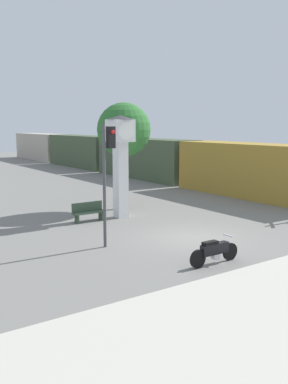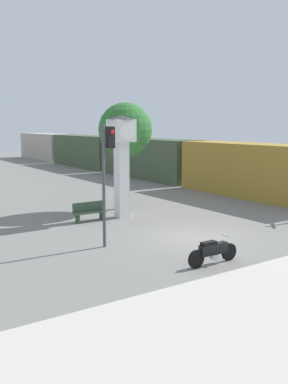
# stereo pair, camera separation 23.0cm
# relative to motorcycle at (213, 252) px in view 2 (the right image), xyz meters

# --- Properties ---
(ground_plane) EXTENTS (120.00, 120.00, 0.00)m
(ground_plane) POSITION_rel_motorcycle_xyz_m (1.66, 2.92, -0.44)
(ground_plane) COLOR slate
(motorcycle) EXTENTS (2.06, 0.44, 0.91)m
(motorcycle) POSITION_rel_motorcycle_xyz_m (0.00, 0.00, 0.00)
(motorcycle) COLOR black
(motorcycle) RESTS_ON ground_plane
(clock_tower) EXTENTS (1.30, 1.30, 5.04)m
(clock_tower) POSITION_rel_motorcycle_xyz_m (1.30, 7.99, 2.90)
(clock_tower) COLOR white
(clock_tower) RESTS_ON ground_plane
(freight_train) EXTENTS (2.80, 47.78, 3.40)m
(freight_train) POSITION_rel_motorcycle_xyz_m (11.53, 26.56, 1.26)
(freight_train) COLOR olive
(freight_train) RESTS_ON ground_plane
(traffic_light) EXTENTS (0.50, 0.35, 4.63)m
(traffic_light) POSITION_rel_motorcycle_xyz_m (-1.84, 3.83, 2.73)
(traffic_light) COLOR #47474C
(traffic_light) RESTS_ON ground_plane
(street_tree) EXTENTS (2.91, 2.91, 5.78)m
(street_tree) POSITION_rel_motorcycle_xyz_m (2.68, 9.86, 3.85)
(street_tree) COLOR brown
(street_tree) RESTS_ON ground_plane
(bench) EXTENTS (1.60, 0.44, 0.92)m
(bench) POSITION_rel_motorcycle_xyz_m (-0.49, 8.06, 0.05)
(bench) COLOR #384C38
(bench) RESTS_ON ground_plane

